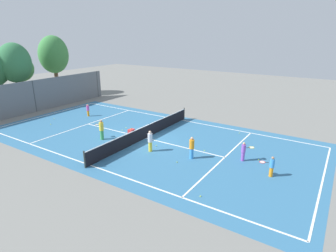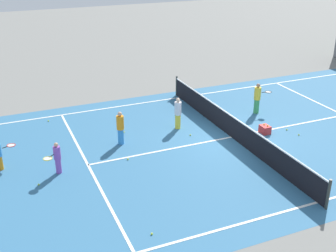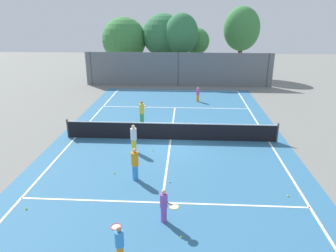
{
  "view_description": "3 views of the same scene",
  "coord_description": "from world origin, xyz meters",
  "px_view_note": "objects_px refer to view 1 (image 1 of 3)",
  "views": [
    {
      "loc": [
        -15.68,
        -12.17,
        7.57
      ],
      "look_at": [
        0.79,
        -1.52,
        1.03
      ],
      "focal_mm": 29.62,
      "sensor_mm": 36.0,
      "label": 1
    },
    {
      "loc": [
        14.58,
        -9.27,
        8.08
      ],
      "look_at": [
        -0.88,
        -2.66,
        0.64
      ],
      "focal_mm": 45.94,
      "sensor_mm": 36.0,
      "label": 2
    },
    {
      "loc": [
        0.84,
        -16.84,
        6.85
      ],
      "look_at": [
        -0.12,
        -0.61,
        1.03
      ],
      "focal_mm": 34.28,
      "sensor_mm": 36.0,
      "label": 3
    }
  ],
  "objects_px": {
    "tennis_ball_0": "(156,146)",
    "tennis_ball_5": "(54,119)",
    "player_3": "(150,141)",
    "tennis_ball_9": "(259,160)",
    "tennis_ball_2": "(204,151)",
    "tennis_ball_8": "(122,130)",
    "tennis_ball_6": "(51,124)",
    "ball_crate": "(131,131)",
    "player_4": "(192,148)",
    "tennis_ball_1": "(126,128)",
    "player_2": "(271,166)",
    "tennis_ball_3": "(200,196)",
    "tennis_ball_4": "(177,162)",
    "player_0": "(88,110)",
    "player_5": "(244,151)",
    "tennis_ball_7": "(239,133)",
    "player_1": "(101,129)"
  },
  "relations": [
    {
      "from": "player_0",
      "to": "tennis_ball_2",
      "type": "xyz_separation_m",
      "value": [
        -1.55,
        -13.13,
        -0.58
      ]
    },
    {
      "from": "tennis_ball_0",
      "to": "tennis_ball_6",
      "type": "height_order",
      "value": "same"
    },
    {
      "from": "player_4",
      "to": "tennis_ball_5",
      "type": "relative_size",
      "value": 22.13
    },
    {
      "from": "player_1",
      "to": "tennis_ball_6",
      "type": "xyz_separation_m",
      "value": [
        0.1,
        6.4,
        -0.76
      ]
    },
    {
      "from": "tennis_ball_2",
      "to": "tennis_ball_5",
      "type": "bearing_deg",
      "value": 93.3
    },
    {
      "from": "tennis_ball_2",
      "to": "tennis_ball_9",
      "type": "distance_m",
      "value": 3.55
    },
    {
      "from": "tennis_ball_0",
      "to": "tennis_ball_5",
      "type": "distance_m",
      "value": 11.83
    },
    {
      "from": "tennis_ball_2",
      "to": "tennis_ball_8",
      "type": "distance_m",
      "value": 7.54
    },
    {
      "from": "tennis_ball_5",
      "to": "tennis_ball_9",
      "type": "distance_m",
      "value": 18.64
    },
    {
      "from": "tennis_ball_4",
      "to": "tennis_ball_6",
      "type": "xyz_separation_m",
      "value": [
        0.43,
        13.21,
        0.0
      ]
    },
    {
      "from": "tennis_ball_5",
      "to": "tennis_ball_4",
      "type": "bearing_deg",
      "value": -96.51
    },
    {
      "from": "tennis_ball_1",
      "to": "tennis_ball_2",
      "type": "xyz_separation_m",
      "value": [
        -0.81,
        -7.69,
        0.0
      ]
    },
    {
      "from": "tennis_ball_0",
      "to": "tennis_ball_2",
      "type": "bearing_deg",
      "value": -71.96
    },
    {
      "from": "player_0",
      "to": "tennis_ball_0",
      "type": "bearing_deg",
      "value": -104.79
    },
    {
      "from": "tennis_ball_2",
      "to": "tennis_ball_8",
      "type": "xyz_separation_m",
      "value": [
        0.15,
        7.54,
        0.0
      ]
    },
    {
      "from": "player_3",
      "to": "ball_crate",
      "type": "height_order",
      "value": "player_3"
    },
    {
      "from": "tennis_ball_1",
      "to": "tennis_ball_5",
      "type": "bearing_deg",
      "value": 102.8
    },
    {
      "from": "ball_crate",
      "to": "tennis_ball_9",
      "type": "xyz_separation_m",
      "value": [
        0.55,
        -9.94,
        -0.15
      ]
    },
    {
      "from": "tennis_ball_6",
      "to": "ball_crate",
      "type": "bearing_deg",
      "value": -74.23
    },
    {
      "from": "player_4",
      "to": "tennis_ball_3",
      "type": "height_order",
      "value": "player_4"
    },
    {
      "from": "player_4",
      "to": "tennis_ball_1",
      "type": "xyz_separation_m",
      "value": [
        2.3,
        7.5,
        -0.71
      ]
    },
    {
      "from": "player_5",
      "to": "tennis_ball_6",
      "type": "bearing_deg",
      "value": 97.07
    },
    {
      "from": "tennis_ball_4",
      "to": "tennis_ball_5",
      "type": "xyz_separation_m",
      "value": [
        1.65,
        14.43,
        0.0
      ]
    },
    {
      "from": "tennis_ball_4",
      "to": "player_0",
      "type": "bearing_deg",
      "value": 71.94
    },
    {
      "from": "player_5",
      "to": "tennis_ball_9",
      "type": "bearing_deg",
      "value": -53.55
    },
    {
      "from": "player_1",
      "to": "tennis_ball_7",
      "type": "xyz_separation_m",
      "value": [
        6.89,
        -8.27,
        -0.76
      ]
    },
    {
      "from": "tennis_ball_4",
      "to": "tennis_ball_7",
      "type": "xyz_separation_m",
      "value": [
        7.22,
        -1.46,
        0.0
      ]
    },
    {
      "from": "player_2",
      "to": "tennis_ball_1",
      "type": "bearing_deg",
      "value": 80.81
    },
    {
      "from": "ball_crate",
      "to": "tennis_ball_4",
      "type": "bearing_deg",
      "value": -113.55
    },
    {
      "from": "tennis_ball_7",
      "to": "tennis_ball_3",
      "type": "bearing_deg",
      "value": -171.53
    },
    {
      "from": "player_5",
      "to": "tennis_ball_2",
      "type": "bearing_deg",
      "value": 89.19
    },
    {
      "from": "player_3",
      "to": "tennis_ball_9",
      "type": "height_order",
      "value": "player_3"
    },
    {
      "from": "tennis_ball_6",
      "to": "tennis_ball_8",
      "type": "xyz_separation_m",
      "value": [
        2.24,
        -6.32,
        0.0
      ]
    },
    {
      "from": "player_1",
      "to": "player_2",
      "type": "distance_m",
      "value": 12.12
    },
    {
      "from": "player_0",
      "to": "tennis_ball_3",
      "type": "bearing_deg",
      "value": -113.52
    },
    {
      "from": "ball_crate",
      "to": "tennis_ball_3",
      "type": "height_order",
      "value": "ball_crate"
    },
    {
      "from": "player_1",
      "to": "tennis_ball_7",
      "type": "relative_size",
      "value": 23.22
    },
    {
      "from": "player_2",
      "to": "tennis_ball_6",
      "type": "bearing_deg",
      "value": 92.81
    },
    {
      "from": "tennis_ball_5",
      "to": "tennis_ball_7",
      "type": "height_order",
      "value": "same"
    },
    {
      "from": "player_2",
      "to": "player_1",
      "type": "bearing_deg",
      "value": 94.74
    },
    {
      "from": "tennis_ball_2",
      "to": "tennis_ball_7",
      "type": "xyz_separation_m",
      "value": [
        4.71,
        -0.81,
        0.0
      ]
    },
    {
      "from": "tennis_ball_3",
      "to": "tennis_ball_9",
      "type": "bearing_deg",
      "value": -12.12
    },
    {
      "from": "player_2",
      "to": "tennis_ball_2",
      "type": "height_order",
      "value": "player_2"
    },
    {
      "from": "ball_crate",
      "to": "tennis_ball_7",
      "type": "bearing_deg",
      "value": -57.02
    },
    {
      "from": "tennis_ball_1",
      "to": "tennis_ball_6",
      "type": "xyz_separation_m",
      "value": [
        -2.9,
        6.17,
        0.0
      ]
    },
    {
      "from": "tennis_ball_0",
      "to": "tennis_ball_3",
      "type": "bearing_deg",
      "value": -126.56
    },
    {
      "from": "player_4",
      "to": "tennis_ball_5",
      "type": "xyz_separation_m",
      "value": [
        0.62,
        14.89,
        -0.71
      ]
    },
    {
      "from": "player_2",
      "to": "tennis_ball_5",
      "type": "xyz_separation_m",
      "value": [
        0.31,
        19.71,
        -0.6
      ]
    },
    {
      "from": "player_0",
      "to": "tennis_ball_2",
      "type": "distance_m",
      "value": 13.23
    },
    {
      "from": "tennis_ball_1",
      "to": "tennis_ball_5",
      "type": "relative_size",
      "value": 1.0
    }
  ]
}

